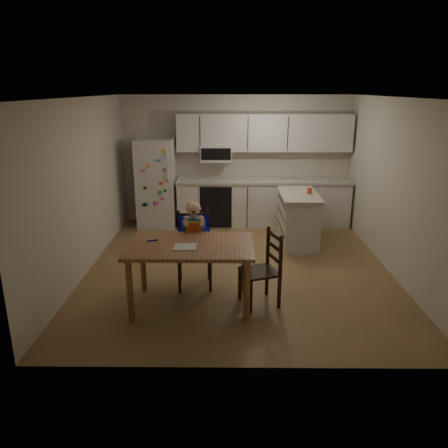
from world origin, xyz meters
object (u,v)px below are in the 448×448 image
chair_side (267,263)px  dining_table (191,253)px  red_cup (309,191)px  kitchen_island (298,218)px  chair_booster (194,235)px  refrigerator (157,183)px

chair_side → dining_table: bearing=-104.0°
red_cup → chair_side: size_ratio=0.11×
dining_table → kitchen_island: bearing=54.2°
kitchen_island → chair_side: chair_side is taller
dining_table → chair_booster: chair_booster is taller
refrigerator → dining_table: 3.49m
refrigerator → chair_side: 3.79m
kitchen_island → red_cup: size_ratio=11.99×
kitchen_island → red_cup: red_cup is taller
chair_booster → refrigerator: bearing=103.7°
refrigerator → chair_side: (1.88, -3.28, -0.31)m
dining_table → chair_booster: bearing=90.4°
refrigerator → red_cup: refrigerator is taller
kitchen_island → dining_table: 2.87m
kitchen_island → chair_booster: (-1.68, -1.70, 0.27)m
red_cup → chair_booster: size_ratio=0.08×
refrigerator → red_cup: bearing=-20.8°
refrigerator → kitchen_island: (2.61, -1.04, -0.40)m
red_cup → chair_side: 2.43m
chair_booster → chair_side: 1.10m
kitchen_island → red_cup: (0.17, -0.02, 0.50)m
kitchen_island → dining_table: size_ratio=0.80×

